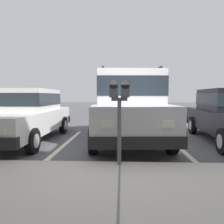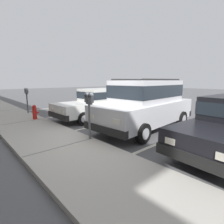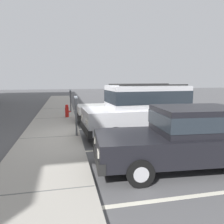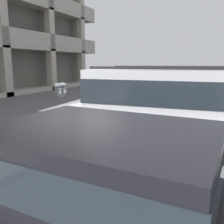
{
  "view_description": "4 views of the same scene",
  "coord_description": "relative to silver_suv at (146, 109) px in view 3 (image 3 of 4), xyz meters",
  "views": [
    {
      "loc": [
        -0.03,
        4.16,
        1.34
      ],
      "look_at": [
        0.18,
        -0.51,
        0.99
      ],
      "focal_mm": 35.0,
      "sensor_mm": 36.0,
      "label": 1
    },
    {
      "loc": [
        -4.46,
        3.43,
        1.99
      ],
      "look_at": [
        -0.1,
        -0.52,
        0.91
      ],
      "focal_mm": 28.0,
      "sensor_mm": 36.0,
      "label": 2
    },
    {
      "loc": [
        -8.05,
        0.74,
        2.23
      ],
      "look_at": [
        -0.27,
        -0.95,
        1.02
      ],
      "focal_mm": 35.0,
      "sensor_mm": 36.0,
      "label": 3
    },
    {
      "loc": [
        -5.23,
        -3.4,
        2.1
      ],
      "look_at": [
        0.23,
        -0.98,
        0.92
      ],
      "focal_mm": 40.0,
      "sensor_mm": 36.0,
      "label": 4
    }
  ],
  "objects": [
    {
      "name": "parking_stall_lines",
      "position": [
        1.73,
        0.89,
        -1.08
      ],
      "size": [
        12.34,
        4.8,
        0.01
      ],
      "color": "silver",
      "rests_on": "ground_plane"
    },
    {
      "name": "ground_plane",
      "position": [
        0.2,
        2.29,
        -1.14
      ],
      "size": [
        80.0,
        80.0,
        0.1
      ],
      "color": "#565659"
    },
    {
      "name": "sidewalk",
      "position": [
        0.2,
        3.59,
        -1.03
      ],
      "size": [
        40.0,
        2.2,
        0.12
      ],
      "color": "#ADA89E",
      "rests_on": "ground_plane"
    },
    {
      "name": "fire_hydrant",
      "position": [
        4.4,
        2.93,
        -0.62
      ],
      "size": [
        0.3,
        0.3,
        0.7
      ],
      "color": "red",
      "rests_on": "sidewalk"
    },
    {
      "name": "red_sedan",
      "position": [
        -3.08,
        0.03,
        -0.27
      ],
      "size": [
        2.04,
        4.58,
        1.54
      ],
      "rotation": [
        0.0,
        0.0,
        -0.07
      ],
      "color": "black",
      "rests_on": "ground_plane"
    },
    {
      "name": "parking_meter_near",
      "position": [
        0.21,
        2.64,
        0.14
      ],
      "size": [
        0.35,
        0.12,
        1.48
      ],
      "color": "#595B60",
      "rests_on": "sidewalk"
    },
    {
      "name": "dark_hatchback",
      "position": [
        3.06,
        0.11,
        -0.27
      ],
      "size": [
        1.88,
        4.5,
        1.54
      ],
      "rotation": [
        0.0,
        0.0,
        0.01
      ],
      "color": "silver",
      "rests_on": "ground_plane"
    },
    {
      "name": "silver_suv",
      "position": [
        0.0,
        0.0,
        0.0
      ],
      "size": [
        2.21,
        4.88,
        2.03
      ],
      "rotation": [
        0.0,
        0.0,
        0.06
      ],
      "color": "silver",
      "rests_on": "ground_plane"
    },
    {
      "name": "parking_meter_far",
      "position": [
        6.32,
        2.67,
        0.1
      ],
      "size": [
        0.35,
        0.12,
        1.43
      ],
      "color": "#47474C",
      "rests_on": "sidewalk"
    }
  ]
}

